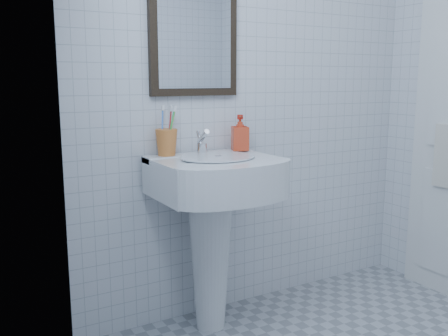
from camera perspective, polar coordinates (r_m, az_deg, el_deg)
wall_back at (r=2.90m, az=3.67°, el=8.57°), size 2.20×0.02×2.50m
wall_left at (r=1.31m, az=-7.44°, el=6.65°), size 0.02×2.40×2.50m
washbasin at (r=2.60m, az=-1.33°, el=-5.29°), size 0.62×0.45×0.95m
faucet at (r=2.63m, az=-2.54°, el=2.80°), size 0.05×0.12×0.13m
toothbrush_cup at (r=2.56m, az=-6.58°, el=2.92°), size 0.15×0.15×0.14m
soap_dispenser at (r=2.74m, az=1.84°, el=4.04°), size 0.11×0.11×0.19m
wall_mirror at (r=2.69m, az=-3.45°, el=14.86°), size 0.50×0.04×0.62m
hand_towel at (r=3.29m, az=24.11°, el=1.23°), size 0.03×0.16×0.38m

